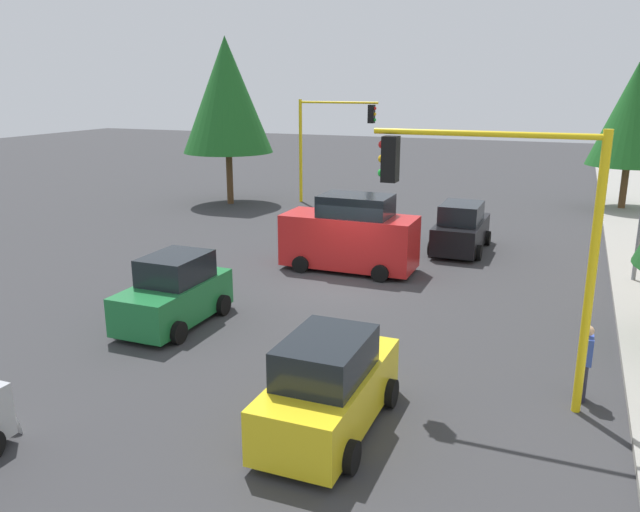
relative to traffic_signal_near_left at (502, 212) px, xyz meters
name	(u,v)px	position (x,y,z in m)	size (l,w,h in m)	color
ground_plane	(338,286)	(-6.00, -5.71, -4.08)	(120.00, 120.00, 0.00)	#353538
traffic_signal_near_left	(502,212)	(0.00, 0.00, 0.00)	(0.36, 4.59, 5.77)	yellow
traffic_signal_far_right	(330,131)	(-20.00, -11.42, -0.02)	(0.36, 4.59, 5.74)	yellow
tree_roadside_far	(633,115)	(-24.00, 3.79, 0.95)	(4.19, 4.19, 7.66)	brown
tree_opposite_side	(227,95)	(-18.00, -16.71, 1.89)	(4.94, 4.94, 9.06)	brown
delivery_van_red	(350,236)	(-8.00, -6.01, -2.80)	(2.22, 4.80, 2.77)	red
car_black	(461,229)	(-12.29, -2.76, -3.18)	(4.13, 2.04, 1.98)	black
car_yellow	(329,387)	(2.57, -2.73, -3.18)	(4.08, 1.97, 1.98)	yellow
car_green	(174,293)	(-1.09, -8.81, -3.18)	(3.69, 2.00, 1.98)	#1E7238
pedestrian_crossing	(585,361)	(-0.56, 1.89, -3.17)	(0.40, 0.24, 1.70)	#262638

